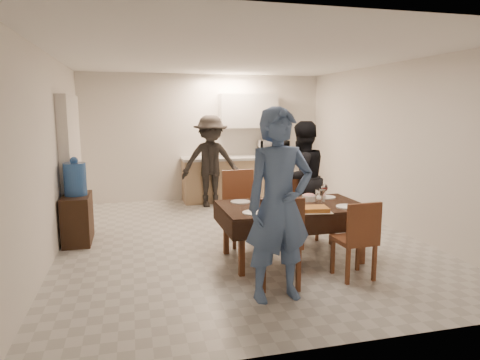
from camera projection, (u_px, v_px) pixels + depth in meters
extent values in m
cube|color=beige|center=(240.00, 239.00, 6.31)|extent=(5.00, 6.00, 0.02)
cube|color=white|center=(240.00, 57.00, 5.88)|extent=(5.00, 6.00, 0.02)
cube|color=silver|center=(205.00, 137.00, 8.96)|extent=(5.00, 0.02, 2.60)
cube|color=silver|center=(337.00, 188.00, 3.23)|extent=(5.00, 0.02, 2.60)
cube|color=silver|center=(51.00, 155.00, 5.49)|extent=(0.02, 6.00, 2.60)
cube|color=silver|center=(394.00, 147.00, 6.70)|extent=(0.02, 6.00, 2.60)
cube|color=beige|center=(71.00, 163.00, 6.70)|extent=(0.15, 1.40, 2.10)
cube|color=tan|center=(236.00, 180.00, 8.94)|extent=(2.20, 0.60, 0.86)
cube|color=beige|center=(236.00, 158.00, 8.87)|extent=(2.24, 0.64, 0.05)
cube|color=silver|center=(248.00, 111.00, 8.92)|extent=(1.20, 0.34, 0.70)
cube|color=black|center=(292.00, 206.00, 5.36)|extent=(1.81, 1.07, 0.04)
cube|color=brown|center=(292.00, 233.00, 5.42)|extent=(0.07, 0.07, 0.66)
cube|color=brown|center=(278.00, 242.00, 4.57)|extent=(0.52, 0.52, 0.05)
cube|color=brown|center=(285.00, 222.00, 4.33)|extent=(0.46, 0.11, 0.49)
cube|color=brown|center=(354.00, 240.00, 4.79)|extent=(0.43, 0.43, 0.05)
cube|color=brown|center=(363.00, 223.00, 4.58)|extent=(0.41, 0.06, 0.44)
cube|color=brown|center=(243.00, 209.00, 6.00)|extent=(0.51, 0.51, 0.06)
cube|color=brown|center=(247.00, 192.00, 5.75)|extent=(0.47, 0.09, 0.50)
cube|color=brown|center=(302.00, 211.00, 6.23)|extent=(0.43, 0.43, 0.05)
cube|color=brown|center=(308.00, 197.00, 6.02)|extent=(0.40, 0.07, 0.42)
cube|color=black|center=(78.00, 219.00, 6.09)|extent=(0.37, 0.74, 0.69)
cylinder|color=#2E5CA8|center=(75.00, 179.00, 6.00)|extent=(0.31, 0.31, 0.46)
cylinder|color=white|center=(320.00, 197.00, 5.38)|extent=(0.12, 0.12, 0.19)
cube|color=#BE7A37|center=(312.00, 209.00, 5.01)|extent=(0.47, 0.38, 0.05)
cylinder|color=white|center=(309.00, 198.00, 5.60)|extent=(0.19, 0.19, 0.07)
cylinder|color=white|center=(281.00, 199.00, 5.61)|extent=(0.21, 0.21, 0.04)
cylinder|color=white|center=(253.00, 213.00, 4.92)|extent=(0.25, 0.25, 0.01)
cylinder|color=white|center=(347.00, 207.00, 5.22)|extent=(0.28, 0.28, 0.02)
cylinder|color=white|center=(240.00, 202.00, 5.50)|extent=(0.25, 0.25, 0.01)
cylinder|color=white|center=(326.00, 197.00, 5.79)|extent=(0.26, 0.26, 0.01)
imported|color=silver|center=(274.00, 148.00, 9.04)|extent=(0.59, 0.40, 0.33)
imported|color=#486493|center=(279.00, 205.00, 4.18)|extent=(0.74, 0.52, 1.91)
imported|color=black|center=(302.00, 178.00, 6.47)|extent=(1.00, 0.88, 1.71)
imported|color=black|center=(211.00, 161.00, 8.29)|extent=(1.14, 0.66, 1.77)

